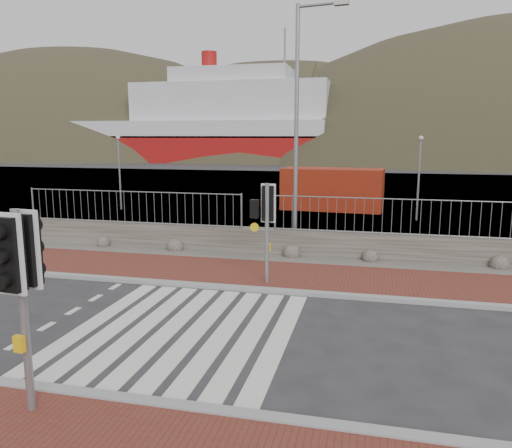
% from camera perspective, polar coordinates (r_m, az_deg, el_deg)
% --- Properties ---
extents(ground, '(220.00, 220.00, 0.00)m').
position_cam_1_polar(ground, '(11.11, -8.32, -11.92)').
color(ground, '#28282B').
rests_on(ground, ground).
extents(sidewalk_far, '(40.00, 3.00, 0.08)m').
position_cam_1_polar(sidewalk_far, '(15.14, -2.04, -5.63)').
color(sidewalk_far, brown).
rests_on(sidewalk_far, ground).
extents(kerb_near, '(40.00, 0.25, 0.12)m').
position_cam_1_polar(kerb_near, '(8.64, -16.05, -18.61)').
color(kerb_near, gray).
rests_on(kerb_near, ground).
extents(kerb_far, '(40.00, 0.25, 0.12)m').
position_cam_1_polar(kerb_far, '(13.76, -3.70, -7.23)').
color(kerb_far, gray).
rests_on(kerb_far, ground).
extents(zebra_crossing, '(4.62, 5.60, 0.01)m').
position_cam_1_polar(zebra_crossing, '(11.10, -8.32, -11.89)').
color(zebra_crossing, silver).
rests_on(zebra_crossing, ground).
extents(gravel_strip, '(40.00, 1.50, 0.06)m').
position_cam_1_polar(gravel_strip, '(17.01, -0.25, -3.88)').
color(gravel_strip, '#59544C').
rests_on(gravel_strip, ground).
extents(stone_wall, '(40.00, 0.60, 0.90)m').
position_cam_1_polar(stone_wall, '(17.68, 0.35, -1.95)').
color(stone_wall, '#4A443D').
rests_on(stone_wall, ground).
extents(railing, '(18.07, 0.07, 1.22)m').
position_cam_1_polar(railing, '(17.30, 0.25, 2.39)').
color(railing, gray).
rests_on(railing, stone_wall).
extents(quay, '(120.00, 40.00, 0.50)m').
position_cam_1_polar(quay, '(37.87, 7.38, 3.76)').
color(quay, '#4C4C4F').
rests_on(quay, ground).
extents(water, '(220.00, 50.00, 0.05)m').
position_cam_1_polar(water, '(72.67, 10.31, 6.69)').
color(water, '#3F4C54').
rests_on(water, ground).
extents(ferry, '(50.00, 16.00, 20.00)m').
position_cam_1_polar(ferry, '(82.54, -7.03, 10.90)').
color(ferry, maroon).
rests_on(ferry, ground).
extents(hills_backdrop, '(254.00, 90.00, 100.00)m').
position_cam_1_polar(hills_backdrop, '(101.21, 14.52, -5.79)').
color(hills_backdrop, '#343721').
rests_on(hills_backdrop, ground).
extents(traffic_signal_near, '(0.47, 0.31, 3.13)m').
position_cam_1_polar(traffic_signal_near, '(7.93, -25.37, -4.60)').
color(traffic_signal_near, gray).
rests_on(traffic_signal_near, ground).
extents(traffic_signal_far, '(0.68, 0.26, 2.87)m').
position_cam_1_polar(traffic_signal_far, '(13.63, 1.11, 1.37)').
color(traffic_signal_far, gray).
rests_on(traffic_signal_far, ground).
extents(streetlight, '(1.80, 0.47, 8.51)m').
position_cam_1_polar(streetlight, '(17.82, 5.10, 12.15)').
color(streetlight, gray).
rests_on(streetlight, ground).
extents(shipping_container, '(5.70, 2.71, 2.31)m').
position_cam_1_polar(shipping_container, '(28.45, 8.72, 3.97)').
color(shipping_container, maroon).
rests_on(shipping_container, ground).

